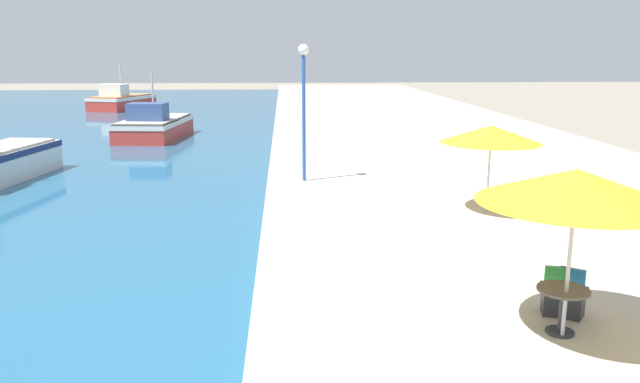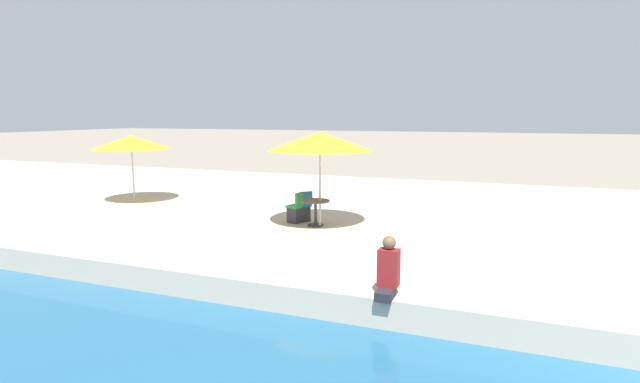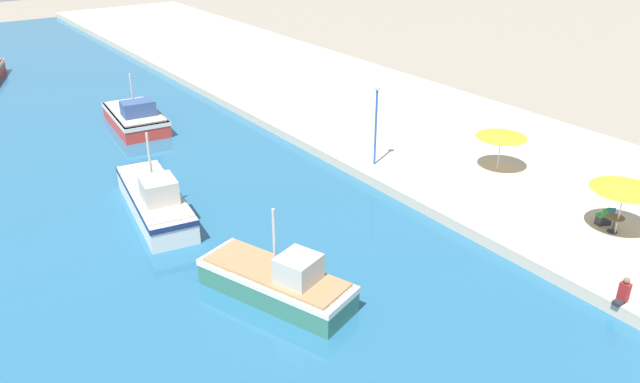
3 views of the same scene
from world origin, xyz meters
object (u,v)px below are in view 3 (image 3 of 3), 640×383
object	(u,v)px
cafe_umbrella_pink	(626,184)
cafe_table	(614,221)
fishing_boat_mid	(155,199)
cafe_umbrella_white	(502,133)
fishing_boat_near	(278,281)
lamppost	(376,111)
fishing_boat_far	(136,117)
cafe_chair_left	(601,218)
cafe_chair_right	(607,218)
person_at_quay	(623,292)

from	to	relation	value
cafe_umbrella_pink	cafe_table	world-z (taller)	cafe_umbrella_pink
fishing_boat_mid	cafe_umbrella_white	size ratio (longest dim) A/B	2.97
fishing_boat_near	lamppost	world-z (taller)	lamppost
fishing_boat_far	cafe_umbrella_pink	distance (m)	29.74
cafe_umbrella_pink	cafe_chair_left	size ratio (longest dim) A/B	3.19
cafe_chair_right	person_at_quay	distance (m)	6.34
fishing_boat_near	fishing_boat_mid	world-z (taller)	fishing_boat_mid
fishing_boat_far	cafe_chair_left	world-z (taller)	fishing_boat_far
cafe_table	cafe_chair_right	distance (m)	0.75
fishing_boat_mid	cafe_umbrella_pink	world-z (taller)	fishing_boat_mid
cafe_umbrella_white	cafe_table	distance (m)	7.84
person_at_quay	cafe_table	bearing A→B (deg)	34.71
fishing_boat_mid	cafe_umbrella_pink	bearing A→B (deg)	-34.51
fishing_boat_far	lamppost	bearing A→B (deg)	-55.93
cafe_umbrella_pink	cafe_umbrella_white	bearing A→B (deg)	80.46
fishing_boat_near	cafe_umbrella_pink	bearing A→B (deg)	-39.58
cafe_chair_left	cafe_chair_right	xyz separation A→B (m)	(0.27, -0.13, 0.00)
fishing_boat_mid	person_at_quay	distance (m)	20.63
fishing_boat_far	cafe_chair_left	distance (m)	28.97
person_at_quay	fishing_boat_mid	bearing A→B (deg)	121.68
fishing_boat_far	cafe_umbrella_pink	world-z (taller)	fishing_boat_far
fishing_boat_near	cafe_chair_left	size ratio (longest dim) A/B	7.30
fishing_boat_mid	lamppost	bearing A→B (deg)	-2.16
fishing_boat_far	cafe_chair_right	xyz separation A→B (m)	(12.16, -26.55, 0.13)
cafe_umbrella_pink	lamppost	world-z (taller)	lamppost
cafe_umbrella_white	cafe_chair_left	distance (m)	7.19
fishing_boat_far	cafe_umbrella_pink	xyz separation A→B (m)	(11.69, -27.26, 2.21)
cafe_umbrella_white	cafe_chair_right	size ratio (longest dim) A/B	2.97
cafe_umbrella_white	lamppost	distance (m)	6.73
lamppost	fishing_boat_near	bearing A→B (deg)	-146.47
cafe_umbrella_pink	lamppost	bearing A→B (deg)	106.43
cafe_chair_left	cafe_chair_right	distance (m)	0.30
fishing_boat_near	person_at_quay	bearing A→B (deg)	-60.06
cafe_chair_left	cafe_table	bearing A→B (deg)	-90.00
fishing_boat_mid	cafe_chair_left	size ratio (longest dim) A/B	8.83
fishing_boat_far	cafe_umbrella_pink	bearing A→B (deg)	-60.99
fishing_boat_mid	person_at_quay	bearing A→B (deg)	-49.67
cafe_chair_right	cafe_umbrella_pink	bearing A→B (deg)	-85.28
fishing_boat_far	cafe_chair_right	bearing A→B (deg)	-59.59
fishing_boat_mid	fishing_boat_far	size ratio (longest dim) A/B	1.21
fishing_boat_mid	cafe_umbrella_pink	size ratio (longest dim) A/B	2.77
fishing_boat_far	cafe_umbrella_white	distance (m)	23.55
fishing_boat_far	lamppost	world-z (taller)	lamppost
cafe_chair_right	lamppost	distance (m)	12.52
fishing_boat_mid	cafe_chair_left	world-z (taller)	fishing_boat_mid
lamppost	fishing_boat_far	bearing A→B (deg)	118.26
fishing_boat_mid	cafe_table	distance (m)	21.10
cafe_umbrella_white	lamppost	xyz separation A→B (m)	(-4.90, 4.52, 0.95)
fishing_boat_far	person_at_quay	world-z (taller)	fishing_boat_far
fishing_boat_near	person_at_quay	xyz separation A→B (m)	(9.70, -8.19, 0.25)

